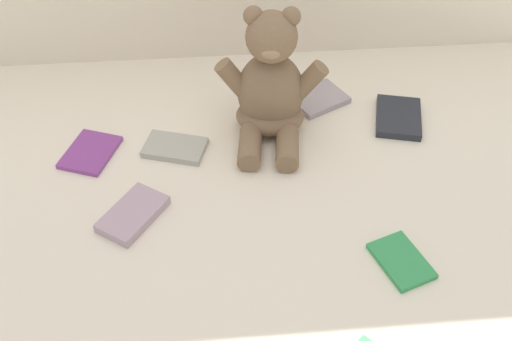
% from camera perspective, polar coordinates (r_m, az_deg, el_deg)
% --- Properties ---
extents(ground_plane, '(3.20, 3.20, 0.00)m').
position_cam_1_polar(ground_plane, '(1.21, -1.43, -0.24)').
color(ground_plane, silver).
extents(teddy_bear, '(0.24, 0.22, 0.28)m').
position_cam_1_polar(teddy_bear, '(1.25, 1.37, 7.66)').
color(teddy_bear, '#7A6047').
rests_on(teddy_bear, ground_plane).
extents(book_case_0, '(0.13, 0.14, 0.01)m').
position_cam_1_polar(book_case_0, '(1.29, -15.33, 1.66)').
color(book_case_0, '#7E388B').
rests_on(book_case_0, ground_plane).
extents(book_case_2, '(0.15, 0.14, 0.01)m').
position_cam_1_polar(book_case_2, '(1.39, 5.88, 6.75)').
color(book_case_2, '#9C929D').
rests_on(book_case_2, ground_plane).
extents(book_case_3, '(0.14, 0.15, 0.02)m').
position_cam_1_polar(book_case_3, '(1.14, -11.50, -4.04)').
color(book_case_3, '#A890A4').
rests_on(book_case_3, ground_plane).
extents(book_case_4, '(0.14, 0.11, 0.01)m').
position_cam_1_polar(book_case_4, '(1.27, -7.64, 2.15)').
color(book_case_4, '#9F9F97').
rests_on(book_case_4, ground_plane).
extents(book_case_5, '(0.12, 0.15, 0.02)m').
position_cam_1_polar(book_case_5, '(1.36, 13.26, 4.90)').
color(book_case_5, '#23262F').
rests_on(book_case_5, ground_plane).
extents(book_case_6, '(0.11, 0.13, 0.01)m').
position_cam_1_polar(book_case_6, '(1.08, 13.51, -8.26)').
color(book_case_6, '#2F914F').
rests_on(book_case_6, ground_plane).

